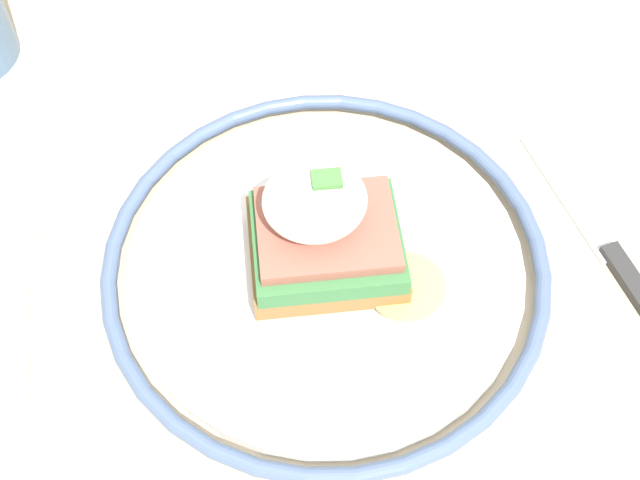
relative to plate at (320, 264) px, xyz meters
The scene contains 5 objects.
dining_table 0.13m from the plate, 75.66° to the right, with size 1.08×0.76×0.77m.
plate is the anchor object (origin of this frame).
sandwich 0.04m from the plate, 56.00° to the right, with size 0.12×0.09×0.08m.
fork 0.18m from the plate, behind, with size 0.03×0.15×0.00m.
knife 0.18m from the plate, ahead, with size 0.06×0.18×0.01m.
Camera 1 is at (-0.03, -0.24, 1.20)m, focal length 45.00 mm.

